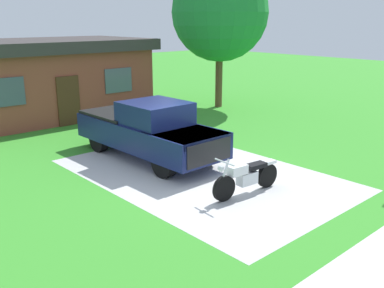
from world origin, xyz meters
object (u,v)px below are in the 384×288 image
object	(u,v)px
pickup_truck	(147,129)
shade_tree	(220,13)
neighbor_house	(42,78)
motorcycle	(246,177)

from	to	relation	value
pickup_truck	shade_tree	xyz separation A→B (m)	(7.92, 4.52, 3.75)
pickup_truck	shade_tree	distance (m)	9.86
neighbor_house	motorcycle	bearing A→B (deg)	-90.98
shade_tree	motorcycle	bearing A→B (deg)	-132.07
pickup_truck	shade_tree	bearing A→B (deg)	29.71
motorcycle	pickup_truck	distance (m)	4.27
motorcycle	neighbor_house	size ratio (longest dim) A/B	0.23
pickup_truck	neighbor_house	world-z (taller)	neighbor_house
motorcycle	shade_tree	xyz separation A→B (m)	(7.91, 8.76, 4.23)
pickup_truck	neighbor_house	xyz separation A→B (m)	(0.23, 8.41, 0.84)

